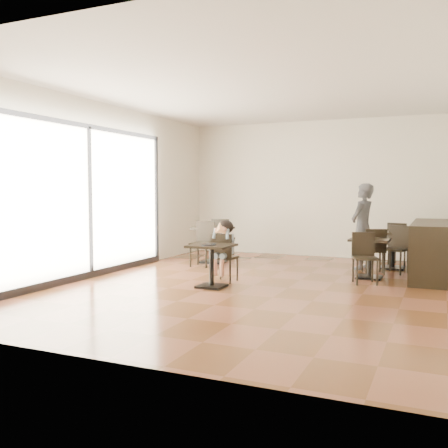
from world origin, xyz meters
The scene contains 22 objects.
floor centered at (0.00, 0.00, 0.00)m, with size 6.00×8.00×0.01m, color brown.
ceiling centered at (0.00, 0.00, 3.20)m, with size 6.00×8.00×0.01m, color silver.
wall_back centered at (0.00, 4.00, 1.60)m, with size 6.00×0.01×3.20m, color beige.
wall_front centered at (0.00, -4.00, 1.60)m, with size 6.00×0.01×3.20m, color beige.
wall_left centered at (-3.00, 0.00, 1.60)m, with size 0.01×8.00×3.20m, color beige.
storefront_window centered at (-2.97, -0.50, 1.40)m, with size 0.04×4.50×2.60m, color white.
child_table centered at (-0.57, -0.44, 0.35)m, with size 0.66×0.66×0.70m, color black, non-canonical shape.
child_chair centered at (-0.57, 0.11, 0.42)m, with size 0.38×0.38×0.84m, color black, non-canonical shape.
child centered at (-0.57, 0.11, 0.53)m, with size 0.38×0.53×1.06m, color gray, non-canonical shape.
plate centered at (-0.57, -0.54, 0.71)m, with size 0.24×0.24×0.01m, color black.
pizza_slice centered at (-0.57, -0.08, 0.92)m, with size 0.25×0.19×0.06m, color #E7C287, non-canonical shape.
adult_patron centered at (1.39, 2.44, 0.85)m, with size 0.62×0.41×1.71m, color #3A3B40.
cafe_table_mid centered at (1.67, 1.44, 0.36)m, with size 0.68×0.68×0.71m, color black, non-canonical shape.
cafe_table_left centered at (-1.70, 2.04, 0.39)m, with size 0.73×0.73×0.77m, color black, non-canonical shape.
cafe_table_back centered at (1.95, 2.74, 0.37)m, with size 0.71×0.71×0.75m, color black, non-canonical shape.
chair_mid_a centered at (1.67, 1.99, 0.43)m, with size 0.39×0.39×0.86m, color black, non-canonical shape.
chair_mid_b centered at (1.67, 0.89, 0.43)m, with size 0.39×0.39×0.86m, color black, non-canonical shape.
chair_left_a centered at (-1.70, 2.59, 0.46)m, with size 0.42×0.42×0.93m, color black, non-canonical shape.
chair_left_b centered at (-1.70, 1.49, 0.46)m, with size 0.42×0.42×0.93m, color black, non-canonical shape.
chair_back_a centered at (2.04, 3.29, 0.45)m, with size 0.40×0.40×0.90m, color black, non-canonical shape.
chair_back_b centered at (2.04, 2.19, 0.45)m, with size 0.40×0.40×0.90m, color black, non-canonical shape.
service_counter centered at (2.65, 2.00, 0.50)m, with size 0.60×2.40×1.00m, color black.
Camera 1 is at (2.83, -7.70, 1.59)m, focal length 40.00 mm.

